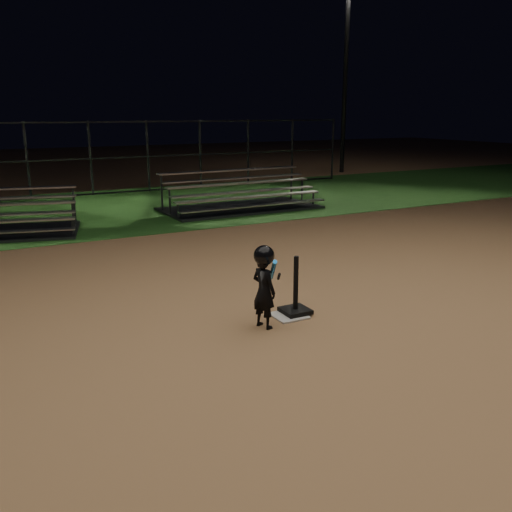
# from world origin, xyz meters

# --- Properties ---
(ground) EXTENTS (80.00, 80.00, 0.00)m
(ground) POSITION_xyz_m (0.00, 0.00, 0.00)
(ground) COLOR #AE7C4F
(ground) RESTS_ON ground
(grass_strip) EXTENTS (60.00, 8.00, 0.01)m
(grass_strip) POSITION_xyz_m (0.00, 10.00, 0.01)
(grass_strip) COLOR #204E19
(grass_strip) RESTS_ON ground
(home_plate) EXTENTS (0.45, 0.45, 0.02)m
(home_plate) POSITION_xyz_m (0.00, 0.00, 0.01)
(home_plate) COLOR beige
(home_plate) RESTS_ON ground
(batting_tee) EXTENTS (0.38, 0.38, 0.83)m
(batting_tee) POSITION_xyz_m (0.13, 0.04, 0.18)
(batting_tee) COLOR black
(batting_tee) RESTS_ON home_plate
(child_batter) EXTENTS (0.44, 0.63, 1.13)m
(child_batter) POSITION_xyz_m (-0.50, -0.18, 0.60)
(child_batter) COLOR black
(child_batter) RESTS_ON ground
(bleacher_right) EXTENTS (4.58, 2.29, 1.11)m
(bleacher_right) POSITION_xyz_m (3.25, 8.10, 0.23)
(bleacher_right) COLOR #A8A7AC
(bleacher_right) RESTS_ON ground
(backstop_fence) EXTENTS (20.08, 0.08, 2.50)m
(backstop_fence) POSITION_xyz_m (0.00, 13.00, 1.25)
(backstop_fence) COLOR #38383D
(backstop_fence) RESTS_ON ground
(light_pole_right) EXTENTS (0.90, 0.53, 8.30)m
(light_pole_right) POSITION_xyz_m (12.00, 14.94, 4.95)
(light_pole_right) COLOR #2D2D30
(light_pole_right) RESTS_ON ground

